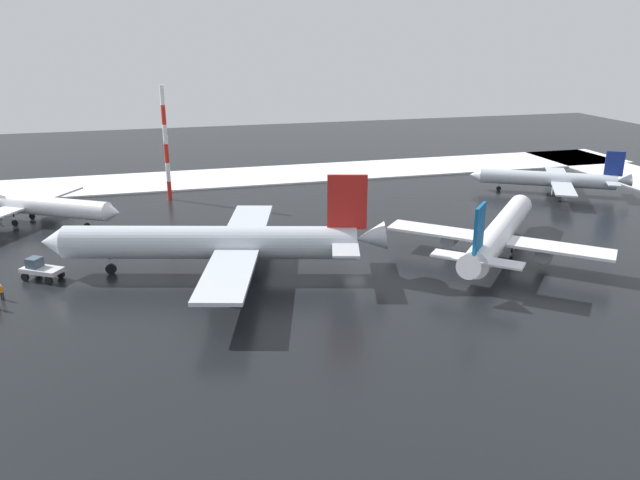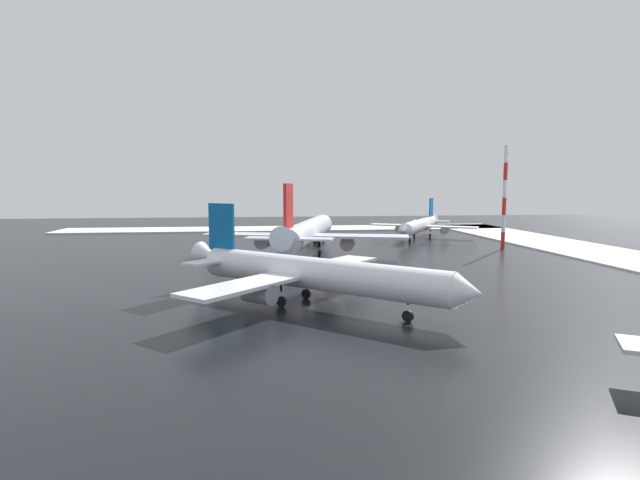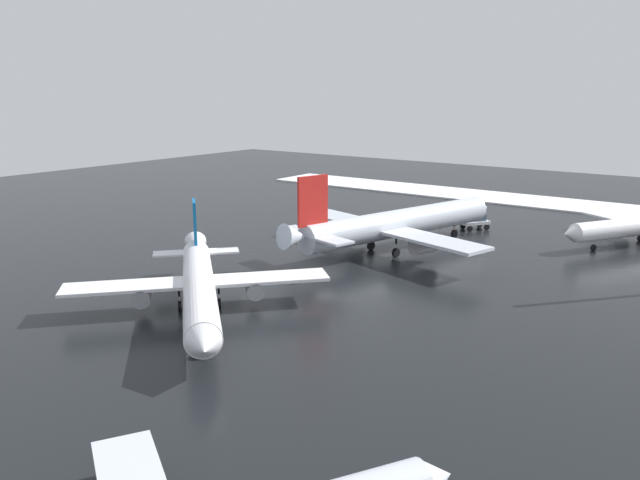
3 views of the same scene
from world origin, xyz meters
TOP-DOWN VIEW (x-y plane):
  - ground_plane at (0.00, 0.00)m, footprint 240.00×240.00m
  - snow_bank_right at (67.00, 0.00)m, footprint 14.00×116.00m
  - airplane_parked_starboard at (16.30, -0.49)m, footprint 39.06×32.82m
  - airplane_distant_tail at (-17.79, 2.54)m, footprint 24.67×26.17m
  - pushback_tug at (36.09, -4.24)m, footprint 5.06×4.33m
  - ground_crew_by_nose_gear at (39.17, 0.85)m, footprint 0.36×0.36m
  - ground_crew_mid_apron at (39.02, 3.48)m, footprint 0.36×0.36m

SIDE VIEW (x-z plane):
  - ground_plane at x=0.00m, z-range 0.00..0.00m
  - snow_bank_right at x=67.00m, z-range 0.00..0.28m
  - ground_crew_by_nose_gear at x=39.17m, z-range 0.12..1.83m
  - ground_crew_mid_apron at x=39.02m, z-range 0.12..1.83m
  - pushback_tug at x=36.09m, z-range 0.03..2.53m
  - airplane_distant_tail at x=-17.79m, z-range -1.63..7.97m
  - airplane_parked_starboard at x=16.30m, z-range -2.00..9.79m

